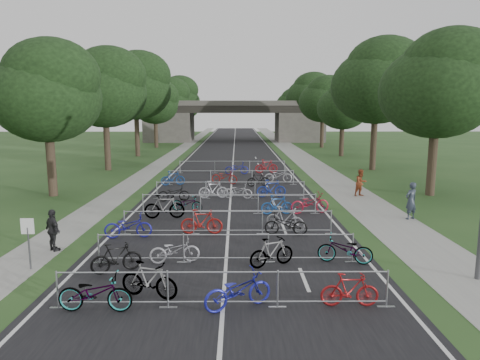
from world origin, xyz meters
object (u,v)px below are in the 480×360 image
object	(u,v)px
bike_0	(95,293)
pedestrian_c	(53,230)
bike_2	(238,290)
pedestrian_a	(411,201)
overpass_bridge	(234,121)
pedestrian_b	(361,183)
park_sign	(28,234)
bike_1	(149,280)

from	to	relation	value
bike_0	pedestrian_c	xyz separation A→B (m)	(-3.31, 5.16, 0.30)
bike_2	pedestrian_a	bearing A→B (deg)	-66.71
overpass_bridge	pedestrian_a	bearing A→B (deg)	-80.54
bike_2	overpass_bridge	bearing A→B (deg)	-24.55
pedestrian_b	bike_2	bearing A→B (deg)	-141.87
pedestrian_a	pedestrian_b	world-z (taller)	pedestrian_a
overpass_bridge	park_sign	xyz separation A→B (m)	(-6.80, -62.00, -2.27)
bike_1	pedestrian_a	distance (m)	14.59
bike_2	pedestrian_c	size ratio (longest dim) A/B	1.21
park_sign	bike_0	distance (m)	4.67
park_sign	pedestrian_a	xyz separation A→B (m)	(16.00, 6.78, -0.32)
bike_1	pedestrian_c	distance (m)	6.31
bike_2	pedestrian_a	xyz separation A→B (m)	(8.78, 9.82, 0.42)
bike_0	bike_1	bearing A→B (deg)	-54.96
park_sign	bike_1	bearing A→B (deg)	-26.88
pedestrian_a	park_sign	bearing A→B (deg)	-3.13
pedestrian_a	overpass_bridge	bearing A→B (deg)	-106.64
pedestrian_c	pedestrian_b	bearing A→B (deg)	-104.29
park_sign	overpass_bridge	bearing A→B (deg)	83.74
pedestrian_a	bike_1	bearing A→B (deg)	12.61
bike_2	park_sign	bearing A→B (deg)	42.27
bike_0	pedestrian_a	xyz separation A→B (m)	(12.69, 9.99, 0.41)
pedestrian_a	bike_0	bearing A→B (deg)	12.11
overpass_bridge	pedestrian_a	xyz separation A→B (m)	(9.20, -55.22, -2.58)
bike_1	pedestrian_b	bearing A→B (deg)	-16.92
bike_1	pedestrian_c	xyz separation A→B (m)	(-4.62, 4.29, 0.28)
overpass_bridge	pedestrian_b	world-z (taller)	overpass_bridge
overpass_bridge	bike_0	xyz separation A→B (m)	(-3.49, -65.20, -3.00)
bike_1	pedestrian_b	xyz separation A→B (m)	(10.55, 15.03, 0.32)
park_sign	pedestrian_a	distance (m)	17.38
bike_1	bike_2	distance (m)	2.70
bike_2	bike_1	bearing A→B (deg)	50.11
bike_1	pedestrian_c	world-z (taller)	pedestrian_c
park_sign	pedestrian_c	xyz separation A→B (m)	(0.00, 1.95, -0.43)
overpass_bridge	bike_2	size ratio (longest dim) A/B	15.31
pedestrian_c	bike_1	bearing A→B (deg)	177.50
bike_0	bike_1	distance (m)	1.56
overpass_bridge	park_sign	distance (m)	62.41
pedestrian_b	pedestrian_c	size ratio (longest dim) A/B	1.04
bike_2	bike_0	bearing A→B (deg)	67.52
pedestrian_b	pedestrian_c	xyz separation A→B (m)	(-15.17, -10.73, -0.04)
park_sign	pedestrian_b	size ratio (longest dim) A/B	1.05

